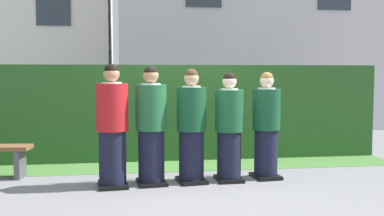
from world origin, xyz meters
name	(u,v)px	position (x,y,z in m)	size (l,w,h in m)	color
ground_plane	(192,182)	(0.00, 0.00, 0.00)	(60.00, 60.00, 0.00)	slate
student_in_red_blazer	(112,129)	(-1.10, -0.10, 0.79)	(0.43, 0.54, 1.66)	black
student_front_row_1	(151,128)	(-0.57, -0.03, 0.78)	(0.43, 0.54, 1.64)	black
student_front_row_2	(191,129)	(-0.01, 0.00, 0.76)	(0.43, 0.53, 1.59)	black
student_front_row_3	(229,130)	(0.54, 0.01, 0.73)	(0.40, 0.45, 1.55)	black
student_front_row_4	(266,128)	(1.11, 0.11, 0.74)	(0.40, 0.51, 1.55)	black
hedge	(177,112)	(0.00, 1.92, 0.84)	(7.24, 0.70, 1.68)	#285623
school_building_main	(25,8)	(-3.99, 8.73, 3.57)	(5.54, 4.66, 6.98)	silver
lawn_strip	(182,166)	(0.00, 1.12, 0.00)	(7.24, 0.90, 0.01)	#477A38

